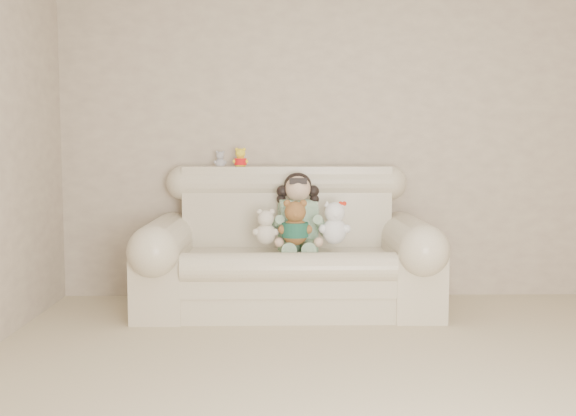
{
  "coord_description": "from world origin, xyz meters",
  "views": [
    {
      "loc": [
        -0.58,
        -2.83,
        1.18
      ],
      "look_at": [
        -0.5,
        1.9,
        0.75
      ],
      "focal_mm": 42.61,
      "sensor_mm": 36.0,
      "label": 1
    }
  ],
  "objects_px": {
    "sofa": "(288,240)",
    "seated_child": "(298,211)",
    "white_cat": "(335,218)",
    "brown_teddy": "(295,218)",
    "cream_teddy": "(266,223)"
  },
  "relations": [
    {
      "from": "brown_teddy",
      "to": "white_cat",
      "type": "height_order",
      "value": "brown_teddy"
    },
    {
      "from": "white_cat",
      "to": "cream_teddy",
      "type": "relative_size",
      "value": 1.23
    },
    {
      "from": "brown_teddy",
      "to": "cream_teddy",
      "type": "distance_m",
      "value": 0.21
    },
    {
      "from": "sofa",
      "to": "seated_child",
      "type": "distance_m",
      "value": 0.22
    },
    {
      "from": "seated_child",
      "to": "cream_teddy",
      "type": "relative_size",
      "value": 2.01
    },
    {
      "from": "sofa",
      "to": "brown_teddy",
      "type": "xyz_separation_m",
      "value": [
        0.05,
        -0.15,
        0.17
      ]
    },
    {
      "from": "seated_child",
      "to": "white_cat",
      "type": "relative_size",
      "value": 1.63
    },
    {
      "from": "seated_child",
      "to": "white_cat",
      "type": "bearing_deg",
      "value": -45.69
    },
    {
      "from": "sofa",
      "to": "white_cat",
      "type": "height_order",
      "value": "sofa"
    },
    {
      "from": "seated_child",
      "to": "white_cat",
      "type": "distance_m",
      "value": 0.31
    },
    {
      "from": "sofa",
      "to": "cream_teddy",
      "type": "distance_m",
      "value": 0.23
    },
    {
      "from": "white_cat",
      "to": "cream_teddy",
      "type": "bearing_deg",
      "value": 166.28
    },
    {
      "from": "sofa",
      "to": "cream_teddy",
      "type": "height_order",
      "value": "sofa"
    },
    {
      "from": "sofa",
      "to": "brown_teddy",
      "type": "relative_size",
      "value": 5.7
    },
    {
      "from": "seated_child",
      "to": "brown_teddy",
      "type": "bearing_deg",
      "value": -105.9
    }
  ]
}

